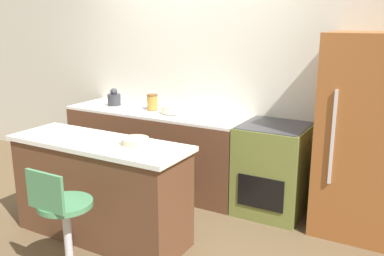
{
  "coord_description": "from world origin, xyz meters",
  "views": [
    {
      "loc": [
        2.37,
        -3.55,
        1.92
      ],
      "look_at": [
        0.51,
        -0.28,
        0.94
      ],
      "focal_mm": 40.0,
      "sensor_mm": 36.0,
      "label": 1
    }
  ],
  "objects_px": {
    "refrigerator": "(364,137)",
    "stool_chair": "(64,225)",
    "oven_range": "(273,169)",
    "kettle": "(114,98)",
    "mixing_bowl": "(174,109)"
  },
  "relations": [
    {
      "from": "oven_range",
      "to": "kettle",
      "type": "xyz_separation_m",
      "value": [
        -1.99,
        -0.01,
        0.53
      ]
    },
    {
      "from": "oven_range",
      "to": "kettle",
      "type": "height_order",
      "value": "kettle"
    },
    {
      "from": "refrigerator",
      "to": "mixing_bowl",
      "type": "relative_size",
      "value": 6.31
    },
    {
      "from": "stool_chair",
      "to": "kettle",
      "type": "relative_size",
      "value": 4.47
    },
    {
      "from": "stool_chair",
      "to": "kettle",
      "type": "xyz_separation_m",
      "value": [
        -1.07,
        1.89,
        0.53
      ]
    },
    {
      "from": "stool_chair",
      "to": "mixing_bowl",
      "type": "relative_size",
      "value": 3.17
    },
    {
      "from": "mixing_bowl",
      "to": "refrigerator",
      "type": "bearing_deg",
      "value": 0.1
    },
    {
      "from": "refrigerator",
      "to": "oven_range",
      "type": "bearing_deg",
      "value": 179.84
    },
    {
      "from": "oven_range",
      "to": "refrigerator",
      "type": "height_order",
      "value": "refrigerator"
    },
    {
      "from": "refrigerator",
      "to": "stool_chair",
      "type": "bearing_deg",
      "value": -132.53
    },
    {
      "from": "refrigerator",
      "to": "stool_chair",
      "type": "distance_m",
      "value": 2.61
    },
    {
      "from": "oven_range",
      "to": "stool_chair",
      "type": "height_order",
      "value": "stool_chair"
    },
    {
      "from": "stool_chair",
      "to": "kettle",
      "type": "height_order",
      "value": "kettle"
    },
    {
      "from": "refrigerator",
      "to": "kettle",
      "type": "height_order",
      "value": "refrigerator"
    },
    {
      "from": "oven_range",
      "to": "mixing_bowl",
      "type": "xyz_separation_m",
      "value": [
        -1.16,
        -0.01,
        0.49
      ]
    }
  ]
}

